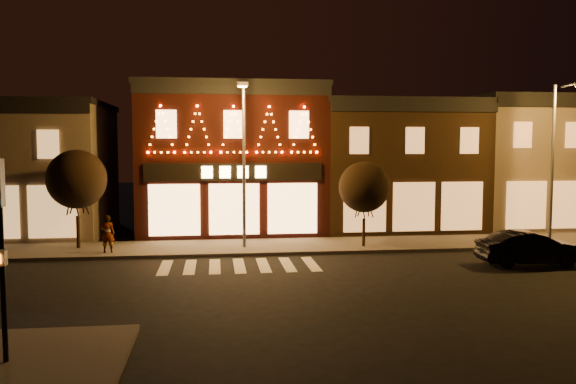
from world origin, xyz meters
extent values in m
plane|color=black|center=(0.00, 0.00, 0.00)|extent=(120.00, 120.00, 0.00)
cube|color=#47423D|center=(2.00, 8.00, 0.07)|extent=(44.00, 4.00, 0.15)
cube|color=black|center=(0.00, 14.00, 4.00)|extent=(10.00, 8.00, 8.00)
cube|color=black|center=(0.00, 14.00, 8.15)|extent=(10.20, 8.20, 0.30)
cube|color=black|center=(0.00, 9.95, 7.75)|extent=(10.00, 0.25, 0.50)
cube|color=black|center=(0.00, 9.90, 3.60)|extent=(9.00, 0.15, 0.90)
cube|color=#FFD87F|center=(0.00, 9.80, 3.60)|extent=(3.40, 0.08, 0.60)
cube|color=#382513|center=(9.50, 14.00, 3.60)|extent=(9.00, 8.00, 7.20)
cube|color=black|center=(9.50, 14.00, 7.35)|extent=(9.20, 8.20, 0.30)
cube|color=black|center=(9.50, 9.95, 6.95)|extent=(9.00, 0.25, 0.50)
cube|color=brown|center=(18.50, 14.00, 3.75)|extent=(9.00, 8.00, 7.50)
cube|color=black|center=(18.50, 14.00, 7.65)|extent=(9.20, 8.20, 0.30)
cube|color=black|center=(18.50, 9.95, 7.25)|extent=(9.00, 0.25, 0.50)
cylinder|color=black|center=(-5.61, -6.38, 2.42)|extent=(0.12, 0.12, 4.53)
cylinder|color=#59595E|center=(0.40, 7.65, 3.96)|extent=(0.15, 0.15, 7.61)
cylinder|color=#59595E|center=(0.33, 6.89, 7.67)|extent=(0.22, 1.53, 0.10)
cube|color=#59595E|center=(0.27, 6.13, 7.62)|extent=(0.50, 0.30, 0.17)
cube|color=orange|center=(0.27, 6.13, 7.52)|extent=(0.38, 0.22, 0.05)
cylinder|color=#59595E|center=(15.21, 6.60, 3.99)|extent=(0.15, 0.15, 7.68)
cylinder|color=#59595E|center=(15.38, 5.85, 7.74)|extent=(0.43, 1.52, 0.10)
cylinder|color=black|center=(-7.35, 8.35, 0.90)|extent=(0.17, 0.17, 1.50)
sphere|color=black|center=(-7.35, 8.35, 3.37)|extent=(2.75, 2.75, 2.75)
cylinder|color=black|center=(6.06, 7.15, 0.81)|extent=(0.14, 0.14, 1.32)
sphere|color=black|center=(6.06, 7.15, 2.98)|extent=(2.41, 2.41, 2.41)
imported|color=black|center=(11.97, 2.68, 0.70)|extent=(4.33, 1.70, 1.40)
imported|color=gray|center=(-5.76, 6.95, 1.00)|extent=(0.63, 0.42, 1.69)
camera|label=1|loc=(-0.95, -19.65, 4.94)|focal=36.30mm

